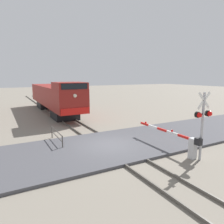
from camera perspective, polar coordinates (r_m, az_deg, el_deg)
The scene contains 8 objects.
ground_plane at distance 14.25m, azimuth -0.73°, elevation -9.52°, with size 160.00×160.00×0.00m, color gray.
rail_track_left at distance 13.92m, azimuth -3.37°, elevation -9.69°, with size 0.08×80.00×0.15m, color #59544C.
rail_track_right at distance 14.55m, azimuth 1.80°, elevation -8.79°, with size 0.08×80.00×0.15m, color #59544C.
road_surface at distance 14.22m, azimuth -0.73°, elevation -9.21°, with size 36.00×6.34×0.16m, color #47474C.
locomotive at distance 27.57m, azimuth -15.39°, elevation 4.07°, with size 2.97×16.72×4.10m.
crossing_signal at distance 12.48m, azimuth 23.65°, elevation -1.73°, with size 1.18×0.33×3.89m.
crossing_gate at distance 13.34m, azimuth 19.15°, elevation -7.71°, with size 0.36×5.50×1.34m.
guard_railing at distance 15.27m, azimuth -14.92°, elevation -6.04°, with size 0.08×3.06×0.95m.
Camera 1 is at (-6.29, -11.87, 4.75)m, focal length 33.38 mm.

